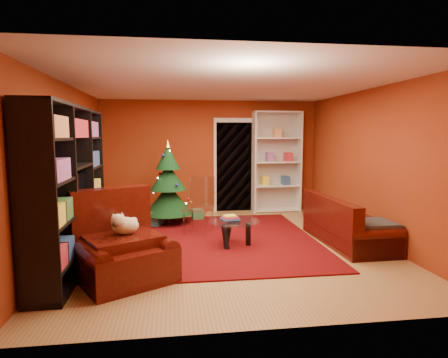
{
  "coord_description": "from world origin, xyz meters",
  "views": [
    {
      "loc": [
        -0.86,
        -5.97,
        1.81
      ],
      "look_at": [
        0.0,
        0.4,
        1.05
      ],
      "focal_mm": 30.0,
      "sensor_mm": 36.0,
      "label": 1
    }
  ],
  "objects": [
    {
      "name": "floor",
      "position": [
        0.0,
        0.0,
        -0.03
      ],
      "size": [
        5.0,
        5.5,
        0.05
      ],
      "primitive_type": "cube",
      "color": "olive",
      "rests_on": "ground"
    },
    {
      "name": "ceiling",
      "position": [
        0.0,
        0.0,
        2.62
      ],
      "size": [
        5.0,
        5.5,
        0.05
      ],
      "primitive_type": "cube",
      "color": "silver",
      "rests_on": "wall_back"
    },
    {
      "name": "wall_back",
      "position": [
        0.0,
        2.77,
        1.3
      ],
      "size": [
        5.0,
        0.05,
        2.6
      ],
      "primitive_type": "cube",
      "color": "maroon",
      "rests_on": "ground"
    },
    {
      "name": "wall_left",
      "position": [
        -2.52,
        0.0,
        1.3
      ],
      "size": [
        0.05,
        5.5,
        2.6
      ],
      "primitive_type": "cube",
      "color": "maroon",
      "rests_on": "ground"
    },
    {
      "name": "wall_right",
      "position": [
        2.52,
        0.0,
        1.3
      ],
      "size": [
        0.05,
        5.5,
        2.6
      ],
      "primitive_type": "cube",
      "color": "maroon",
      "rests_on": "ground"
    },
    {
      "name": "doorway",
      "position": [
        0.6,
        2.73,
        1.05
      ],
      "size": [
        1.06,
        0.6,
        2.16
      ],
      "primitive_type": null,
      "color": "black",
      "rests_on": "floor"
    },
    {
      "name": "rug",
      "position": [
        -0.04,
        0.27,
        0.01
      ],
      "size": [
        3.14,
        3.66,
        0.02
      ],
      "primitive_type": "cube",
      "rotation": [
        0.0,
        0.0,
        -0.0
      ],
      "color": "#580709",
      "rests_on": "floor"
    },
    {
      "name": "media_unit",
      "position": [
        -2.27,
        -0.64,
        1.1
      ],
      "size": [
        0.49,
        2.87,
        2.19
      ],
      "primitive_type": null,
      "rotation": [
        0.0,
        0.0,
        0.02
      ],
      "color": "black",
      "rests_on": "floor"
    },
    {
      "name": "christmas_tree",
      "position": [
        -0.97,
        1.61,
        0.84
      ],
      "size": [
        0.99,
        0.99,
        1.73
      ],
      "primitive_type": null,
      "rotation": [
        0.0,
        0.0,
        -0.02
      ],
      "color": "black",
      "rests_on": "floor"
    },
    {
      "name": "gift_box_teal",
      "position": [
        -1.28,
        1.49,
        0.15
      ],
      "size": [
        0.39,
        0.39,
        0.3
      ],
      "primitive_type": "cube",
      "rotation": [
        0.0,
        0.0,
        -0.37
      ],
      "color": "#27747A",
      "rests_on": "floor"
    },
    {
      "name": "gift_box_green",
      "position": [
        -0.37,
        1.91,
        0.12
      ],
      "size": [
        0.26,
        0.26,
        0.23
      ],
      "primitive_type": "cube",
      "rotation": [
        0.0,
        0.0,
        0.14
      ],
      "color": "#296338",
      "rests_on": "floor"
    },
    {
      "name": "gift_box_red",
      "position": [
        -0.95,
        2.19,
        0.12
      ],
      "size": [
        0.29,
        0.29,
        0.24
      ],
      "primitive_type": "cube",
      "rotation": [
        0.0,
        0.0,
        -0.24
      ],
      "color": "#A72928",
      "rests_on": "floor"
    },
    {
      "name": "white_bookshelf",
      "position": [
        1.54,
        2.57,
        1.17
      ],
      "size": [
        1.12,
        0.41,
        2.42
      ],
      "primitive_type": null,
      "rotation": [
        0.0,
        0.0,
        0.01
      ],
      "color": "white",
      "rests_on": "floor"
    },
    {
      "name": "armchair",
      "position": [
        -1.5,
        -1.31,
        0.45
      ],
      "size": [
        1.57,
        1.57,
        0.9
      ],
      "primitive_type": null,
      "rotation": [
        0.0,
        0.0,
        0.51
      ],
      "color": "#320905",
      "rests_on": "rug"
    },
    {
      "name": "dog",
      "position": [
        -1.48,
        -1.24,
        0.67
      ],
      "size": [
        0.5,
        0.46,
        0.29
      ],
      "primitive_type": null,
      "rotation": [
        0.0,
        0.0,
        0.51
      ],
      "color": "beige",
      "rests_on": "armchair"
    },
    {
      "name": "sofa",
      "position": [
        2.02,
        -0.18,
        0.4
      ],
      "size": [
        0.9,
        1.9,
        0.81
      ],
      "primitive_type": null,
      "rotation": [
        0.0,
        0.0,
        1.6
      ],
      "color": "#320905",
      "rests_on": "rug"
    },
    {
      "name": "coffee_table",
      "position": [
        0.1,
        -0.11,
        0.22
      ],
      "size": [
        1.03,
        1.03,
        0.53
      ],
      "primitive_type": null,
      "rotation": [
        0.0,
        0.0,
        0.25
      ],
      "color": "gray",
      "rests_on": "rug"
    },
    {
      "name": "acrylic_chair",
      "position": [
        -0.43,
        0.73,
        0.48
      ],
      "size": [
        0.66,
        0.69,
        0.95
      ],
      "primitive_type": null,
      "rotation": [
        0.0,
        0.0,
        -0.43
      ],
      "color": "#66605B",
      "rests_on": "rug"
    }
  ]
}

